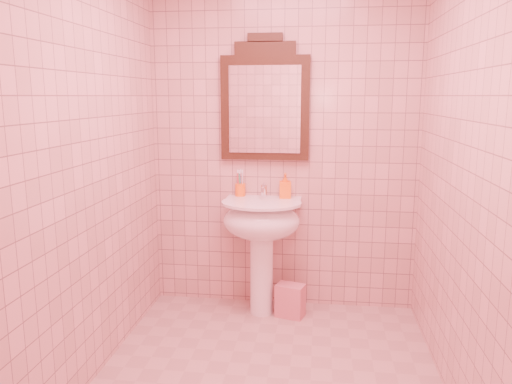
# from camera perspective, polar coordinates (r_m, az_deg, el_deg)

# --- Properties ---
(floor) EXTENTS (2.20, 2.20, 0.00)m
(floor) POSITION_cam_1_polar(r_m,az_deg,el_deg) (3.10, 1.33, -20.42)
(floor) COLOR tan
(floor) RESTS_ON ground
(back_wall) EXTENTS (2.00, 0.02, 2.50)m
(back_wall) POSITION_cam_1_polar(r_m,az_deg,el_deg) (3.77, 3.16, 5.34)
(back_wall) COLOR #DCA199
(back_wall) RESTS_ON floor
(pedestal_sink) EXTENTS (0.58, 0.58, 0.86)m
(pedestal_sink) POSITION_cam_1_polar(r_m,az_deg,el_deg) (3.66, 0.64, -4.18)
(pedestal_sink) COLOR white
(pedestal_sink) RESTS_ON floor
(faucet) EXTENTS (0.04, 0.16, 0.11)m
(faucet) POSITION_cam_1_polar(r_m,az_deg,el_deg) (3.73, 0.89, 0.20)
(faucet) COLOR white
(faucet) RESTS_ON pedestal_sink
(mirror) EXTENTS (0.66, 0.06, 0.92)m
(mirror) POSITION_cam_1_polar(r_m,az_deg,el_deg) (3.73, 1.03, 10.19)
(mirror) COLOR black
(mirror) RESTS_ON back_wall
(toothbrush_cup) EXTENTS (0.08, 0.08, 0.18)m
(toothbrush_cup) POSITION_cam_1_polar(r_m,az_deg,el_deg) (3.80, -1.81, 0.27)
(toothbrush_cup) COLOR orange
(toothbrush_cup) RESTS_ON pedestal_sink
(soap_dispenser) EXTENTS (0.09, 0.09, 0.19)m
(soap_dispenser) POSITION_cam_1_polar(r_m,az_deg,el_deg) (3.72, 3.36, 0.71)
(soap_dispenser) COLOR orange
(soap_dispenser) RESTS_ON pedestal_sink
(towel) EXTENTS (0.23, 0.18, 0.25)m
(towel) POSITION_cam_1_polar(r_m,az_deg,el_deg) (3.79, 3.93, -12.26)
(towel) COLOR #C37372
(towel) RESTS_ON floor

